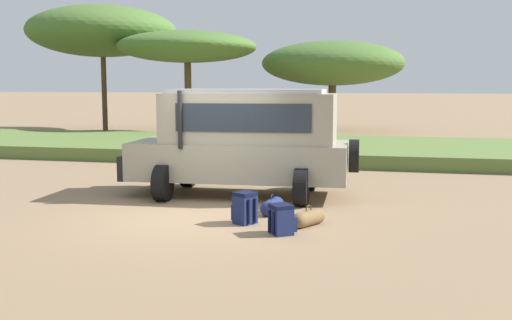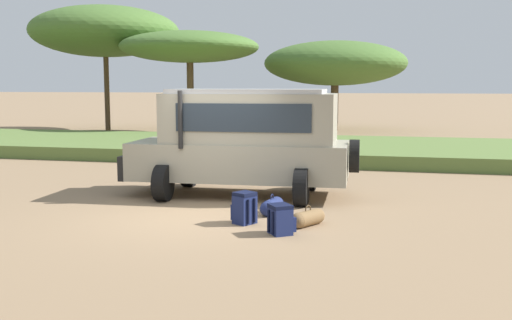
{
  "view_description": "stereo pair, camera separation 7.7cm",
  "coord_description": "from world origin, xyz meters",
  "px_view_note": "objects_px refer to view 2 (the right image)",
  "views": [
    {
      "loc": [
        3.63,
        -10.89,
        2.55
      ],
      "look_at": [
        0.88,
        1.0,
        1.0
      ],
      "focal_mm": 42.0,
      "sensor_mm": 36.0,
      "label": 1
    },
    {
      "loc": [
        3.7,
        -10.87,
        2.55
      ],
      "look_at": [
        0.88,
        1.0,
        1.0
      ],
      "focal_mm": 42.0,
      "sensor_mm": 36.0,
      "label": 2
    }
  ],
  "objects_px": {
    "safari_vehicle": "(245,140)",
    "backpack_cluster_center": "(281,220)",
    "acacia_tree_far_left": "(105,32)",
    "acacia_tree_left_mid": "(190,47)",
    "duffel_bag_low_black_case": "(308,218)",
    "acacia_tree_centre_back": "(335,63)",
    "backpack_beside_front_wheel": "(244,208)",
    "duffel_bag_soft_canvas": "(272,206)"
  },
  "relations": [
    {
      "from": "duffel_bag_soft_canvas",
      "to": "acacia_tree_far_left",
      "type": "relative_size",
      "value": 0.1
    },
    {
      "from": "duffel_bag_low_black_case",
      "to": "duffel_bag_soft_canvas",
      "type": "relative_size",
      "value": 0.92
    },
    {
      "from": "safari_vehicle",
      "to": "acacia_tree_centre_back",
      "type": "relative_size",
      "value": 0.69
    },
    {
      "from": "acacia_tree_left_mid",
      "to": "safari_vehicle",
      "type": "bearing_deg",
      "value": -66.31
    },
    {
      "from": "backpack_cluster_center",
      "to": "duffel_bag_soft_canvas",
      "type": "distance_m",
      "value": 1.61
    },
    {
      "from": "backpack_cluster_center",
      "to": "acacia_tree_centre_back",
      "type": "height_order",
      "value": "acacia_tree_centre_back"
    },
    {
      "from": "backpack_cluster_center",
      "to": "acacia_tree_far_left",
      "type": "bearing_deg",
      "value": 123.98
    },
    {
      "from": "duffel_bag_low_black_case",
      "to": "safari_vehicle",
      "type": "bearing_deg",
      "value": 125.28
    },
    {
      "from": "backpack_beside_front_wheel",
      "to": "acacia_tree_far_left",
      "type": "relative_size",
      "value": 0.07
    },
    {
      "from": "duffel_bag_soft_canvas",
      "to": "acacia_tree_centre_back",
      "type": "bearing_deg",
      "value": 92.79
    },
    {
      "from": "backpack_beside_front_wheel",
      "to": "acacia_tree_centre_back",
      "type": "xyz_separation_m",
      "value": [
        -0.74,
        22.81,
        3.38
      ]
    },
    {
      "from": "backpack_cluster_center",
      "to": "acacia_tree_left_mid",
      "type": "bearing_deg",
      "value": 113.78
    },
    {
      "from": "backpack_beside_front_wheel",
      "to": "acacia_tree_left_mid",
      "type": "relative_size",
      "value": 0.08
    },
    {
      "from": "backpack_beside_front_wheel",
      "to": "duffel_bag_soft_canvas",
      "type": "relative_size",
      "value": 0.72
    },
    {
      "from": "safari_vehicle",
      "to": "duffel_bag_low_black_case",
      "type": "distance_m",
      "value": 3.42
    },
    {
      "from": "backpack_beside_front_wheel",
      "to": "duffel_bag_low_black_case",
      "type": "height_order",
      "value": "backpack_beside_front_wheel"
    },
    {
      "from": "duffel_bag_low_black_case",
      "to": "acacia_tree_left_mid",
      "type": "relative_size",
      "value": 0.1
    },
    {
      "from": "duffel_bag_soft_canvas",
      "to": "acacia_tree_left_mid",
      "type": "relative_size",
      "value": 0.11
    },
    {
      "from": "acacia_tree_centre_back",
      "to": "duffel_bag_soft_canvas",
      "type": "bearing_deg",
      "value": -87.21
    },
    {
      "from": "acacia_tree_centre_back",
      "to": "acacia_tree_left_mid",
      "type": "bearing_deg",
      "value": -146.02
    },
    {
      "from": "backpack_beside_front_wheel",
      "to": "acacia_tree_left_mid",
      "type": "distance_m",
      "value": 20.15
    },
    {
      "from": "backpack_cluster_center",
      "to": "acacia_tree_left_mid",
      "type": "relative_size",
      "value": 0.07
    },
    {
      "from": "acacia_tree_centre_back",
      "to": "acacia_tree_far_left",
      "type": "bearing_deg",
      "value": -164.39
    },
    {
      "from": "backpack_beside_front_wheel",
      "to": "duffel_bag_low_black_case",
      "type": "bearing_deg",
      "value": 4.34
    },
    {
      "from": "acacia_tree_far_left",
      "to": "acacia_tree_centre_back",
      "type": "height_order",
      "value": "acacia_tree_far_left"
    },
    {
      "from": "safari_vehicle",
      "to": "acacia_tree_far_left",
      "type": "xyz_separation_m",
      "value": [
        -12.03,
        16.74,
        4.04
      ]
    },
    {
      "from": "safari_vehicle",
      "to": "acacia_tree_left_mid",
      "type": "bearing_deg",
      "value": 113.69
    },
    {
      "from": "backpack_beside_front_wheel",
      "to": "backpack_cluster_center",
      "type": "distance_m",
      "value": 1.01
    },
    {
      "from": "duffel_bag_soft_canvas",
      "to": "backpack_cluster_center",
      "type": "bearing_deg",
      "value": -72.82
    },
    {
      "from": "duffel_bag_soft_canvas",
      "to": "acacia_tree_centre_back",
      "type": "xyz_separation_m",
      "value": [
        -1.07,
        21.88,
        3.52
      ]
    },
    {
      "from": "acacia_tree_centre_back",
      "to": "backpack_cluster_center",
      "type": "bearing_deg",
      "value": -86.24
    },
    {
      "from": "backpack_beside_front_wheel",
      "to": "acacia_tree_far_left",
      "type": "xyz_separation_m",
      "value": [
        -12.72,
        19.46,
        5.05
      ]
    },
    {
      "from": "duffel_bag_low_black_case",
      "to": "acacia_tree_left_mid",
      "type": "height_order",
      "value": "acacia_tree_left_mid"
    },
    {
      "from": "duffel_bag_low_black_case",
      "to": "acacia_tree_centre_back",
      "type": "bearing_deg",
      "value": 94.79
    },
    {
      "from": "backpack_beside_front_wheel",
      "to": "backpack_cluster_center",
      "type": "relative_size",
      "value": 1.12
    },
    {
      "from": "acacia_tree_far_left",
      "to": "acacia_tree_left_mid",
      "type": "bearing_deg",
      "value": -13.11
    },
    {
      "from": "safari_vehicle",
      "to": "backpack_cluster_center",
      "type": "height_order",
      "value": "safari_vehicle"
    },
    {
      "from": "backpack_cluster_center",
      "to": "acacia_tree_far_left",
      "type": "distance_m",
      "value": 24.73
    },
    {
      "from": "safari_vehicle",
      "to": "backpack_cluster_center",
      "type": "relative_size",
      "value": 10.29
    },
    {
      "from": "acacia_tree_far_left",
      "to": "acacia_tree_centre_back",
      "type": "relative_size",
      "value": 1.02
    },
    {
      "from": "backpack_cluster_center",
      "to": "acacia_tree_left_mid",
      "type": "height_order",
      "value": "acacia_tree_left_mid"
    },
    {
      "from": "acacia_tree_left_mid",
      "to": "duffel_bag_low_black_case",
      "type": "bearing_deg",
      "value": -64.46
    }
  ]
}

